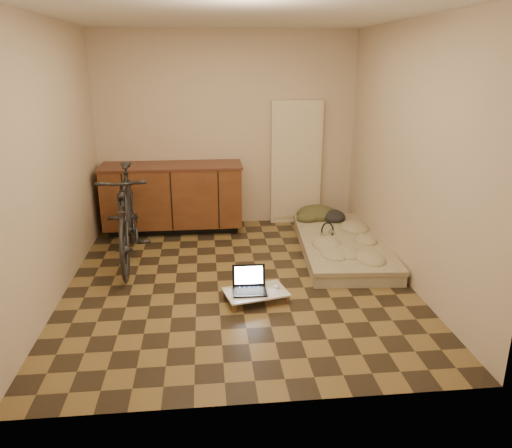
{
  "coord_description": "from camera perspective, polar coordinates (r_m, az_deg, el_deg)",
  "views": [
    {
      "loc": [
        -0.31,
        -4.81,
        2.22
      ],
      "look_at": [
        0.21,
        0.2,
        0.55
      ],
      "focal_mm": 35.0,
      "sensor_mm": 36.0,
      "label": 1
    }
  ],
  "objects": [
    {
      "name": "room_shell",
      "position": [
        4.91,
        -2.22,
        7.51
      ],
      "size": [
        3.5,
        4.0,
        2.6
      ],
      "color": "brown",
      "rests_on": "ground"
    },
    {
      "name": "appliance_panel",
      "position": [
        7.0,
        4.59,
        6.99
      ],
      "size": [
        0.7,
        0.1,
        1.7
      ],
      "primitive_type": "cube",
      "color": "beige",
      "rests_on": "ground"
    },
    {
      "name": "laptop",
      "position": [
        4.84,
        -0.76,
        -7.04
      ],
      "size": [
        0.32,
        0.29,
        0.22
      ],
      "rotation": [
        0.0,
        0.0,
        -0.02
      ],
      "color": "black",
      "rests_on": "lap_desk"
    },
    {
      "name": "lap_desk",
      "position": [
        4.84,
        -0.03,
        -7.82
      ],
      "size": [
        0.66,
        0.5,
        0.1
      ],
      "rotation": [
        0.0,
        0.0,
        0.23
      ],
      "color": "brown",
      "rests_on": "ground"
    },
    {
      "name": "clothing_pile",
      "position": [
        6.79,
        7.43,
        1.66
      ],
      "size": [
        0.62,
        0.53,
        0.23
      ],
      "primitive_type": null,
      "rotation": [
        0.0,
        0.0,
        -0.07
      ],
      "color": "#424327",
      "rests_on": "futon"
    },
    {
      "name": "mouse",
      "position": [
        4.91,
        2.36,
        -7.09
      ],
      "size": [
        0.06,
        0.09,
        0.03
      ],
      "primitive_type": "ellipsoid",
      "rotation": [
        0.0,
        0.0,
        -0.02
      ],
      "color": "white",
      "rests_on": "lap_desk"
    },
    {
      "name": "headphones",
      "position": [
        6.1,
        8.18,
        -0.69
      ],
      "size": [
        0.31,
        0.31,
        0.16
      ],
      "primitive_type": null,
      "rotation": [
        0.0,
        0.0,
        0.58
      ],
      "color": "black",
      "rests_on": "futon"
    },
    {
      "name": "futon",
      "position": [
        6.1,
        9.78,
        -2.41
      ],
      "size": [
        1.12,
        2.09,
        0.17
      ],
      "rotation": [
        0.0,
        0.0,
        -0.07
      ],
      "color": "#AEA58B",
      "rests_on": "ground"
    },
    {
      "name": "bicycle",
      "position": [
        5.76,
        -14.57,
        1.45
      ],
      "size": [
        0.67,
        1.9,
        1.21
      ],
      "primitive_type": "imported",
      "rotation": [
        0.0,
        0.0,
        0.07
      ],
      "color": "black",
      "rests_on": "ground"
    },
    {
      "name": "cabinets",
      "position": [
        6.76,
        -9.47,
        3.04
      ],
      "size": [
        1.84,
        0.62,
        0.91
      ],
      "color": "black",
      "rests_on": "ground"
    }
  ]
}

